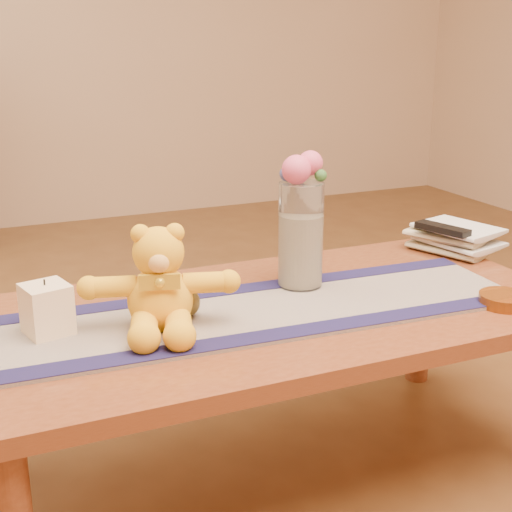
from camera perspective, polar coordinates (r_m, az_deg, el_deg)
name	(u,v)px	position (r m, az deg, el deg)	size (l,w,h in m)	color
floor	(274,473)	(1.93, 1.42, -16.49)	(5.50, 5.50, 0.00)	#553318
coffee_table_top	(275,314)	(1.73, 1.52, -4.56)	(1.40, 0.70, 0.04)	#5F2C16
table_leg_br	(420,319)	(2.35, 12.65, -4.77)	(0.07, 0.07, 0.41)	#5F2C16
persian_runner	(268,310)	(1.69, 0.94, -4.22)	(1.20, 0.35, 0.01)	#221B4E
runner_border_near	(294,331)	(1.56, 2.96, -5.87)	(1.20, 0.06, 0.00)	#181540
runner_border_far	(246,288)	(1.81, -0.79, -2.50)	(1.20, 0.06, 0.00)	#181540
teddy_bear	(159,279)	(1.56, -7.51, -1.78)	(0.32, 0.26, 0.22)	yellow
pillar_candle	(47,309)	(1.60, -15.94, -3.98)	(0.09, 0.09, 0.11)	#FADFB8
candle_wick	(44,282)	(1.58, -16.12, -1.97)	(0.00, 0.00, 0.01)	black
glass_vase	(301,235)	(1.80, 3.50, 1.65)	(0.11, 0.11, 0.26)	silver
potpourri_fill	(300,250)	(1.81, 3.47, 0.46)	(0.09, 0.09, 0.18)	beige
rose_left	(296,170)	(1.74, 3.16, 6.72)	(0.07, 0.07, 0.07)	#DE4E76
rose_right	(310,163)	(1.78, 4.25, 7.22)	(0.06, 0.06, 0.06)	#DE4E76
blue_flower_back	(299,168)	(1.80, 3.36, 6.81)	(0.04, 0.04, 0.04)	#464F99
blue_flower_side	(287,174)	(1.77, 2.42, 6.39)	(0.04, 0.04, 0.04)	#464F99
leaf_sprig	(321,175)	(1.77, 5.04, 6.25)	(0.03, 0.03, 0.03)	#33662D
bronze_ball	(185,302)	(1.63, -5.54, -3.60)	(0.07, 0.07, 0.07)	#52421B
book_bottom	(437,253)	(2.14, 13.91, 0.21)	(0.17, 0.22, 0.02)	beige
book_lower	(440,247)	(2.14, 14.11, 0.69)	(0.16, 0.22, 0.02)	beige
book_upper	(436,241)	(2.13, 13.83, 1.17)	(0.17, 0.22, 0.02)	beige
book_top	(440,234)	(2.13, 14.13, 1.68)	(0.16, 0.22, 0.02)	beige
tv_remote	(442,229)	(2.12, 14.28, 2.07)	(0.04, 0.16, 0.02)	black
amber_dish	(505,300)	(1.81, 18.75, -3.26)	(0.12, 0.12, 0.03)	#BF5914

